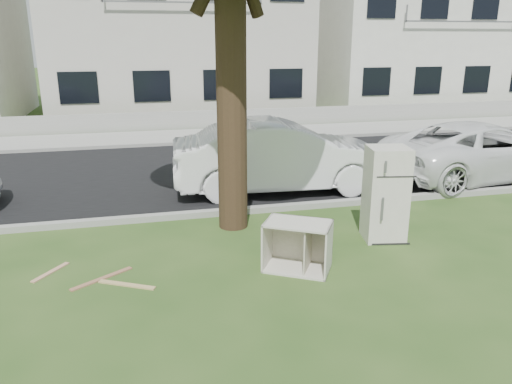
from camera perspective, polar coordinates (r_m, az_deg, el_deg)
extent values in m
plane|color=#2A4819|center=(7.94, 2.77, -8.19)|extent=(120.00, 120.00, 0.00)
cube|color=black|center=(13.47, -4.34, 2.52)|extent=(120.00, 7.00, 0.01)
cube|color=gray|center=(10.14, -1.08, -2.42)|extent=(120.00, 0.18, 0.12)
cube|color=gray|center=(16.90, -6.30, 5.45)|extent=(120.00, 0.18, 0.12)
cube|color=gray|center=(18.31, -6.89, 6.35)|extent=(120.00, 2.80, 0.01)
cube|color=gray|center=(19.82, -7.49, 8.16)|extent=(120.00, 0.15, 0.70)
cylinder|color=black|center=(8.87, -2.83, 11.99)|extent=(0.54, 0.54, 5.20)
cube|color=beige|center=(24.47, -9.12, 17.42)|extent=(11.00, 8.00, 7.20)
cube|color=white|center=(28.13, 17.16, 16.23)|extent=(10.00, 8.00, 6.60)
cube|color=silver|center=(8.90, 14.59, -0.22)|extent=(0.78, 0.74, 1.65)
cube|color=white|center=(7.63, 4.77, -6.17)|extent=(1.15, 1.02, 0.76)
cube|color=#966548|center=(7.79, -17.19, -9.43)|extent=(0.87, 0.63, 0.02)
cube|color=tan|center=(7.51, -14.54, -10.22)|extent=(0.81, 0.49, 0.02)
cube|color=tan|center=(8.25, -22.43, -8.47)|extent=(0.49, 0.62, 0.02)
imported|color=white|center=(11.47, 2.96, 4.12)|extent=(5.05, 2.04, 1.63)
imported|color=white|center=(13.73, 24.42, 4.33)|extent=(5.34, 2.90, 1.42)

